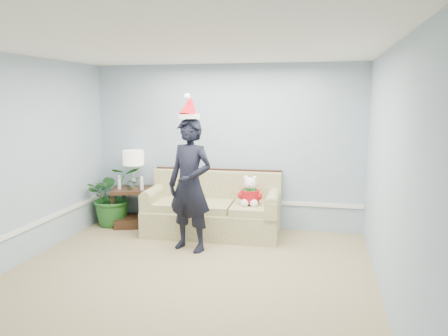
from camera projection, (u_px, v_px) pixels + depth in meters
name	position (u px, v px, depth m)	size (l,w,h in m)	color
room_shell	(177.00, 171.00, 4.83)	(4.54, 5.04, 2.74)	tan
wainscot_trim	(128.00, 216.00, 6.36)	(4.49, 4.99, 0.06)	white
sofa	(213.00, 212.00, 6.99)	(2.15, 0.97, 0.99)	olive
side_table	(134.00, 211.00, 7.40)	(0.82, 0.75, 0.65)	#3C2615
table_lamp	(133.00, 159.00, 7.33)	(0.35, 0.35, 0.63)	silver
candle_pair	(130.00, 183.00, 7.22)	(0.46, 0.06, 0.23)	silver
houseplant	(114.00, 195.00, 7.42)	(0.92, 0.80, 1.03)	#215E22
man	(190.00, 185.00, 6.13)	(0.69, 0.45, 1.88)	black
santa_hat	(189.00, 107.00, 5.98)	(0.39, 0.41, 0.35)	white
teddy_bear	(250.00, 194.00, 6.70)	(0.30, 0.33, 0.46)	white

